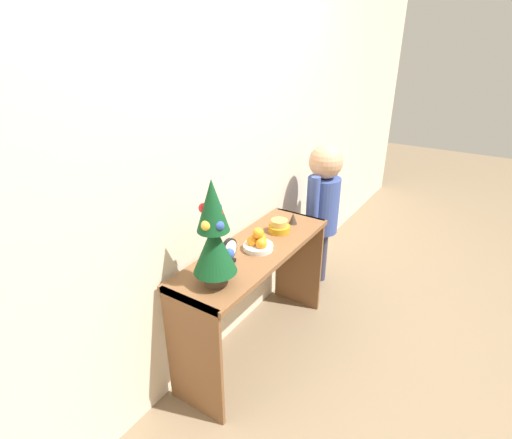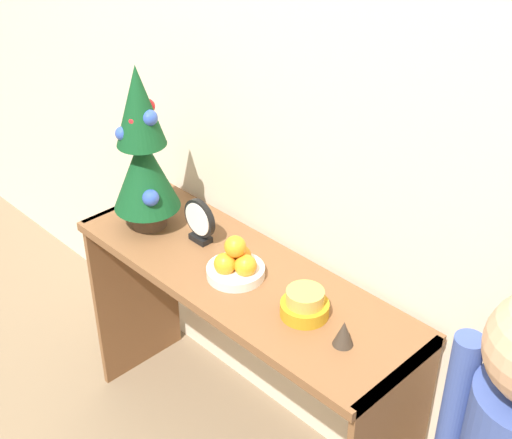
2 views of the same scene
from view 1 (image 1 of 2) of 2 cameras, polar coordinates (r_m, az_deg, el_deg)
The scene contains 9 objects.
ground_plane at distance 2.69m, azimuth 3.65°, elevation -19.08°, with size 12.00×12.00×0.00m, color #7A664C.
back_wall at distance 2.27m, azimuth -5.36°, elevation 9.00°, with size 7.00×0.05×2.50m, color beige.
console_table at distance 2.42m, azimuth -0.12°, elevation -7.61°, with size 1.18×0.40×0.73m.
mini_tree at distance 1.90m, azimuth -6.04°, elevation -2.23°, with size 0.22×0.22×0.55m.
fruit_bowl at distance 2.31m, azimuth 0.33°, elevation -3.30°, with size 0.17×0.17×0.14m.
singing_bowl at distance 2.52m, azimuth 3.33°, elevation -1.01°, with size 0.14×0.14×0.08m.
desk_clock at distance 2.16m, azimuth -3.88°, elevation -4.58°, with size 0.13×0.04×0.15m.
figurine at distance 2.63m, azimuth 5.31°, elevation 0.15°, with size 0.06×0.06×0.07m.
child_figure at distance 3.06m, azimuth 9.56°, elevation 2.83°, with size 0.39×0.25×1.16m.
Camera 1 is at (-1.71, -0.91, 1.86)m, focal length 28.00 mm.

